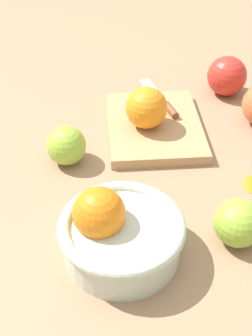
{
  "coord_description": "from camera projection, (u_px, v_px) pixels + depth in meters",
  "views": [
    {
      "loc": [
        -0.62,
        0.17,
        0.51
      ],
      "look_at": [
        -0.06,
        0.09,
        0.04
      ],
      "focal_mm": 49.64,
      "sensor_mm": 36.0,
      "label": 1
    }
  ],
  "objects": [
    {
      "name": "apple_front_left",
      "position": [
        238.0,
        223.0,
        0.65
      ],
      "size": [
        0.07,
        0.07,
        0.07
      ],
      "primitive_type": "sphere",
      "color": "#8EB738",
      "rests_on": "ground_plane"
    },
    {
      "name": "ground_plane",
      "position": [
        173.0,
        158.0,
        0.81
      ],
      "size": [
        2.4,
        2.4,
        0.0
      ],
      "primitive_type": "plane",
      "color": "#997556"
    },
    {
      "name": "apple_front_right",
      "position": [
        227.0,
        76.0,
        0.95
      ],
      "size": [
        0.08,
        0.08,
        0.08
      ],
      "primitive_type": "sphere",
      "color": "red",
      "rests_on": "ground_plane"
    },
    {
      "name": "apple_back_center",
      "position": [
        66.0,
        145.0,
        0.78
      ],
      "size": [
        0.07,
        0.07,
        0.07
      ],
      "primitive_type": "sphere",
      "color": "#8EB738",
      "rests_on": "ground_plane"
    },
    {
      "name": "knife",
      "position": [
        164.0,
        102.0,
        0.91
      ],
      "size": [
        0.16,
        0.05,
        0.01
      ],
      "color": "silver",
      "rests_on": "cutting_board"
    },
    {
      "name": "cutting_board",
      "position": [
        154.0,
        126.0,
        0.87
      ],
      "size": [
        0.23,
        0.19,
        0.02
      ],
      "primitive_type": "cube",
      "rotation": [
        0.0,
        0.0,
        -0.06
      ],
      "color": "tan",
      "rests_on": "ground_plane"
    },
    {
      "name": "orange_on_board",
      "position": [
        146.0,
        108.0,
        0.83
      ],
      "size": [
        0.08,
        0.08,
        0.08
      ],
      "primitive_type": "sphere",
      "color": "orange",
      "rests_on": "cutting_board"
    },
    {
      "name": "bowl",
      "position": [
        118.0,
        233.0,
        0.63
      ],
      "size": [
        0.17,
        0.17,
        0.11
      ],
      "color": "beige",
      "rests_on": "ground_plane"
    }
  ]
}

